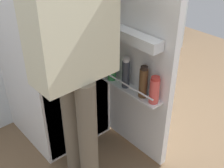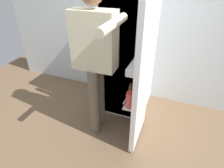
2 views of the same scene
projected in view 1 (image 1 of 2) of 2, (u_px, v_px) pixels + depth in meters
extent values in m
plane|color=brown|center=(101.00, 163.00, 2.19)|extent=(5.82, 5.82, 0.00)
cube|color=white|center=(50.00, 41.00, 2.13)|extent=(0.60, 0.66, 1.64)
cube|color=white|center=(75.00, 55.00, 1.92)|extent=(0.56, 0.01, 1.60)
cube|color=white|center=(72.00, 57.00, 1.96)|extent=(0.52, 0.09, 0.01)
cube|color=white|center=(141.00, 56.00, 1.91)|extent=(0.05, 0.58, 1.58)
cube|color=white|center=(131.00, 90.00, 2.00)|extent=(0.10, 0.50, 0.01)
cylinder|color=silver|center=(127.00, 85.00, 1.94)|extent=(0.01, 0.48, 0.01)
cube|color=white|center=(133.00, 38.00, 1.79)|extent=(0.09, 0.43, 0.07)
cylinder|color=green|center=(112.00, 69.00, 2.07)|extent=(0.06, 0.06, 0.16)
cylinder|color=#195B28|center=(112.00, 58.00, 2.02)|extent=(0.05, 0.05, 0.02)
cylinder|color=#333842|center=(126.00, 74.00, 1.97)|extent=(0.05, 0.05, 0.20)
cylinder|color=silver|center=(126.00, 60.00, 1.91)|extent=(0.05, 0.05, 0.03)
cylinder|color=brown|center=(143.00, 83.00, 1.87)|extent=(0.06, 0.06, 0.21)
cylinder|color=black|center=(144.00, 68.00, 1.81)|extent=(0.05, 0.05, 0.02)
cylinder|color=#DB4C47|center=(154.00, 91.00, 1.82)|extent=(0.07, 0.07, 0.17)
cylinder|color=#B22D28|center=(156.00, 78.00, 1.77)|extent=(0.06, 0.06, 0.02)
cylinder|color=gold|center=(84.00, 45.00, 1.99)|extent=(0.10, 0.10, 0.10)
cylinder|color=#665B4C|center=(73.00, 129.00, 1.87)|extent=(0.12, 0.12, 0.86)
cylinder|color=#665B4C|center=(88.00, 142.00, 1.77)|extent=(0.12, 0.12, 0.86)
cube|color=beige|center=(72.00, 24.00, 1.43)|extent=(0.47, 0.23, 0.61)
cylinder|color=beige|center=(48.00, 17.00, 1.59)|extent=(0.08, 0.08, 0.58)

